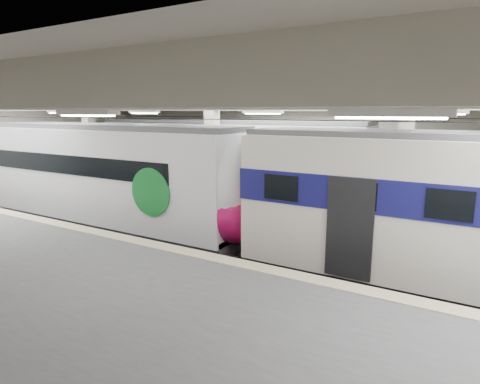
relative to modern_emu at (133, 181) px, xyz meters
The scene contains 3 objects.
station_hall 5.31m from the modern_emu, 19.49° to the right, with size 36.00×24.00×5.75m.
modern_emu is the anchor object (origin of this frame).
far_train 5.60m from the modern_emu, 79.11° to the left, with size 14.40×3.42×4.55m.
Camera 1 is at (7.03, -11.72, 4.97)m, focal length 30.00 mm.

